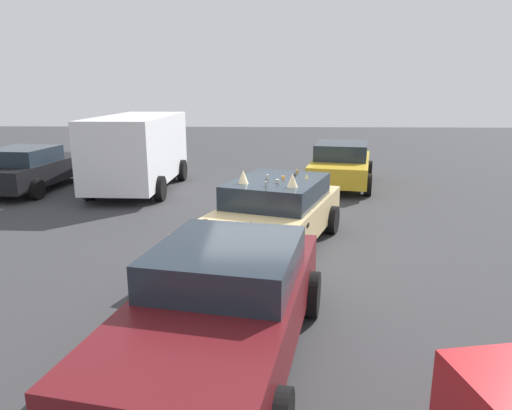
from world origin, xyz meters
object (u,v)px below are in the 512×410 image
parked_van_near_right (139,149)px  parked_sedan_far_right (31,168)px  parked_sedan_near_left (341,164)px  parked_sedan_far_left (223,304)px  art_car_decorated (273,214)px

parked_van_near_right → parked_sedan_far_right: parked_van_near_right is taller
parked_van_near_right → parked_sedan_near_left: (0.83, -6.45, -0.57)m
parked_van_near_right → parked_sedan_far_right: 3.45m
parked_sedan_near_left → parked_sedan_far_left: size_ratio=0.99×
parked_sedan_near_left → parked_sedan_far_right: 9.90m
parked_sedan_far_right → parked_sedan_far_left: 11.61m
parked_sedan_far_right → parked_sedan_far_left: parked_sedan_far_right is taller
parked_sedan_far_right → parked_sedan_far_left: (-9.26, -7.01, 0.00)m
art_car_decorated → parked_van_near_right: size_ratio=0.98×
art_car_decorated → parked_sedan_near_left: bearing=179.5°
parked_van_near_right → parked_sedan_far_right: bearing=94.6°
parked_sedan_near_left → art_car_decorated: bearing=-7.8°
parked_sedan_far_right → parked_sedan_far_left: size_ratio=0.96×
parked_sedan_far_right → art_car_decorated: bearing=-119.5°
art_car_decorated → parked_sedan_near_left: (6.28, -2.25, 0.02)m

